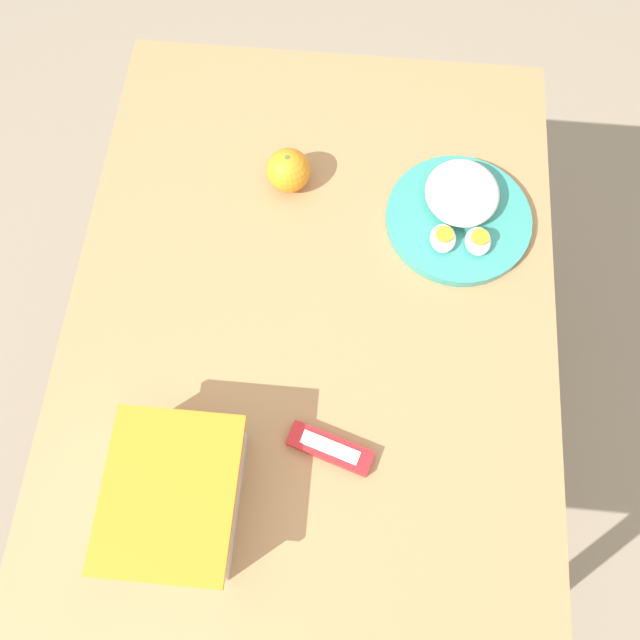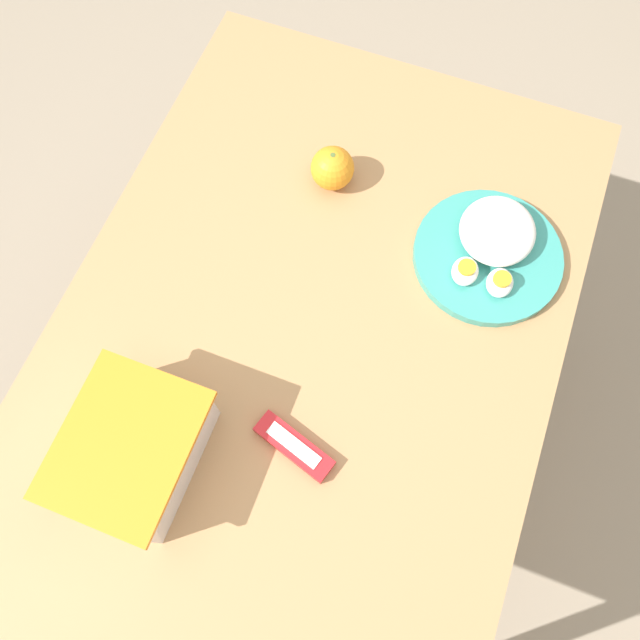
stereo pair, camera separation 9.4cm
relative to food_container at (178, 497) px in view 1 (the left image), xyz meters
name	(u,v)px [view 1 (the left image)]	position (x,y,z in m)	size (l,w,h in m)	color
ground_plane	(312,437)	(0.24, -0.15, -0.77)	(10.00, 10.00, 0.00)	gray
table	(308,366)	(0.24, -0.15, -0.13)	(1.20, 0.78, 0.73)	#AD7F51
food_container	(178,497)	(0.00, 0.00, 0.00)	(0.22, 0.17, 0.11)	white
orange_fruit	(288,170)	(0.54, -0.09, -0.01)	(0.07, 0.07, 0.07)	orange
rice_plate	(460,210)	(0.50, -0.38, -0.02)	(0.24, 0.24, 0.06)	teal
candy_bar	(330,448)	(0.09, -0.20, -0.04)	(0.07, 0.13, 0.02)	red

